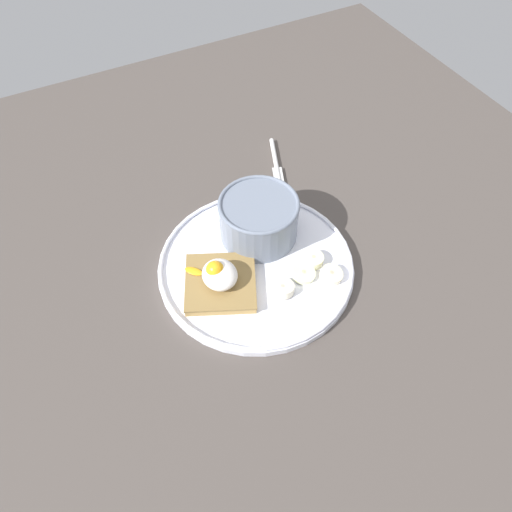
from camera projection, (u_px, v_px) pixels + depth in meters
The scene contains 10 objects.
ground_plane at pixel (256, 273), 72.49cm from camera, with size 120.00×120.00×2.00cm, color #47403B.
plate at pixel (256, 266), 71.08cm from camera, with size 27.87×27.87×1.60cm.
oatmeal_bowl at pixel (259, 218), 71.83cm from camera, with size 11.60×11.60×6.66cm.
toast_slice at pixel (221, 283), 68.08cm from camera, with size 12.69×12.69×1.30cm.
poached_egg at pixel (219, 274), 66.52cm from camera, with size 7.00×6.31×3.42cm.
banana_slice_front at pixel (304, 273), 69.23cm from camera, with size 4.71×4.70×1.53cm.
banana_slice_left at pixel (331, 275), 68.91cm from camera, with size 4.53×4.53×1.77cm.
banana_slice_back at pixel (282, 288), 67.56cm from camera, with size 4.64×4.61×1.65cm.
banana_slice_right at pixel (313, 260), 70.60cm from camera, with size 4.16×4.15×1.47cm.
knife at pixel (277, 167), 84.47cm from camera, with size 13.79×6.44×0.80cm.
Camera 1 is at (38.00, -19.74, 59.54)cm, focal length 35.00 mm.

